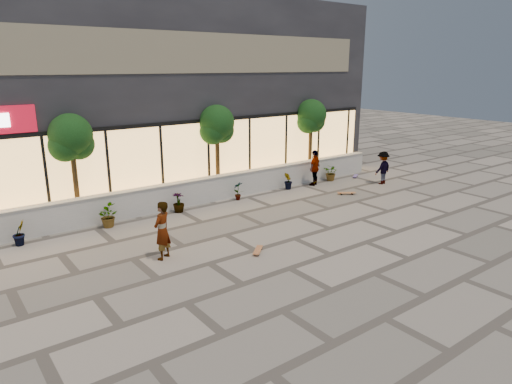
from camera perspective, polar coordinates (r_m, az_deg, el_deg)
ground at (r=13.03m, az=4.23°, el=-9.50°), size 80.00×80.00×0.00m
planter_wall at (r=18.36m, az=-10.19°, el=-0.45°), size 22.00×0.42×1.04m
retail_building at (r=22.76m, az=-17.07°, el=11.71°), size 24.00×9.17×8.50m
shrub_b at (r=16.27m, az=-27.48°, el=-4.55°), size 0.57×0.57×0.81m
shrub_c at (r=16.86m, az=-18.13°, el=-2.86°), size 0.68×0.77×0.81m
shrub_d at (r=17.88m, az=-9.66°, el=-1.26°), size 0.64×0.64×0.81m
shrub_e at (r=19.25m, az=-2.26°, el=0.17°), size 0.46×0.35×0.81m
shrub_f at (r=20.91m, az=4.07°, el=1.39°), size 0.55×0.57×0.81m
shrub_g at (r=22.80m, az=9.41°, el=2.41°), size 0.77×0.84×0.81m
tree_midwest at (r=17.29m, az=-22.11°, el=6.03°), size 1.60×1.50×3.92m
tree_mideast at (r=19.66m, az=-4.92°, el=8.13°), size 1.60×1.50×3.92m
tree_east at (r=23.03m, az=6.91°, el=9.15°), size 1.60×1.50×3.92m
skater_center at (r=13.57m, az=-11.64°, el=-4.74°), size 0.76×0.69×1.75m
skater_right_near at (r=21.69m, az=7.35°, el=3.02°), size 1.08×0.78×1.70m
skater_right_far at (r=22.63m, az=15.56°, el=2.94°), size 1.06×0.67×1.57m
skateboard_center at (r=14.00m, az=0.24°, el=-7.27°), size 0.68×0.64×0.09m
skateboard_right_near at (r=20.51m, az=11.25°, el=-0.10°), size 0.79×0.62×0.10m
skateboard_right_far at (r=23.80m, az=12.32°, el=1.98°), size 0.70×0.54×0.09m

